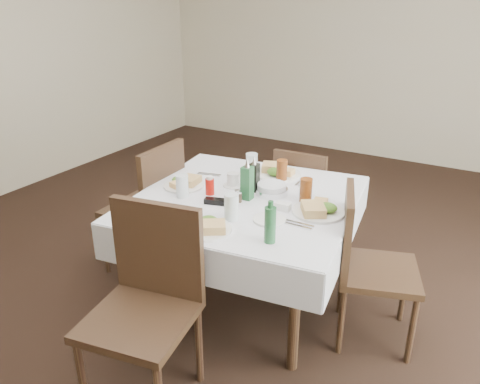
{
  "coord_description": "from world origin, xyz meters",
  "views": [
    {
      "loc": [
        1.32,
        -2.28,
        1.91
      ],
      "look_at": [
        0.02,
        -0.02,
        0.8
      ],
      "focal_mm": 35.0,
      "sensor_mm": 36.0,
      "label": 1
    }
  ],
  "objects": [
    {
      "name": "salt_shaker",
      "position": [
        0.03,
        -0.07,
        0.8
      ],
      "size": [
        0.03,
        0.03,
        0.07
      ],
      "color": "white",
      "rests_on": "dining_table"
    },
    {
      "name": "meal_south",
      "position": [
        0.08,
        -0.47,
        0.79
      ],
      "size": [
        0.27,
        0.27,
        0.06
      ],
      "color": "white",
      "rests_on": "dining_table"
    },
    {
      "name": "cutlery_e",
      "position": [
        0.46,
        -0.18,
        0.77
      ],
      "size": [
        0.2,
        0.05,
        0.01
      ],
      "color": "silver",
      "rests_on": "dining_table"
    },
    {
      "name": "water_n",
      "position": [
        -0.11,
        0.37,
        0.84
      ],
      "size": [
        0.08,
        0.08,
        0.15
      ],
      "color": "silver",
      "rests_on": "dining_table"
    },
    {
      "name": "chair_west",
      "position": [
        -0.72,
        0.02,
        0.56
      ],
      "size": [
        0.47,
        0.47,
        0.98
      ],
      "color": "black",
      "rests_on": "ground"
    },
    {
      "name": "iced_tea_a",
      "position": [
        0.12,
        0.35,
        0.84
      ],
      "size": [
        0.07,
        0.07,
        0.15
      ],
      "color": "brown",
      "rests_on": "dining_table"
    },
    {
      "name": "oil_cruet_green",
      "position": [
        0.06,
        -0.01,
        0.87
      ],
      "size": [
        0.06,
        0.06,
        0.26
      ],
      "color": "#266235",
      "rests_on": "dining_table"
    },
    {
      "name": "water_s",
      "position": [
        0.13,
        -0.29,
        0.84
      ],
      "size": [
        0.08,
        0.08,
        0.15
      ],
      "color": "silver",
      "rests_on": "dining_table"
    },
    {
      "name": "green_bottle",
      "position": [
        0.42,
        -0.42,
        0.86
      ],
      "size": [
        0.06,
        0.06,
        0.22
      ],
      "color": "#266235",
      "rests_on": "dining_table"
    },
    {
      "name": "iced_tea_b",
      "position": [
        0.39,
        0.12,
        0.84
      ],
      "size": [
        0.07,
        0.07,
        0.15
      ],
      "color": "brown",
      "rests_on": "dining_table"
    },
    {
      "name": "water_e",
      "position": [
        0.36,
        0.17,
        0.82
      ],
      "size": [
        0.06,
        0.06,
        0.12
      ],
      "color": "silver",
      "rests_on": "dining_table"
    },
    {
      "name": "meal_east",
      "position": [
        0.52,
        0.01,
        0.79
      ],
      "size": [
        0.3,
        0.3,
        0.07
      ],
      "color": "white",
      "rests_on": "dining_table"
    },
    {
      "name": "side_plate_a",
      "position": [
        -0.13,
        0.29,
        0.77
      ],
      "size": [
        0.15,
        0.15,
        0.01
      ],
      "color": "white",
      "rests_on": "dining_table"
    },
    {
      "name": "meal_west",
      "position": [
        -0.39,
        -0.03,
        0.78
      ],
      "size": [
        0.26,
        0.26,
        0.06
      ],
      "color": "white",
      "rests_on": "dining_table"
    },
    {
      "name": "oil_cruet_dark",
      "position": [
        0.04,
        0.12,
        0.86
      ],
      "size": [
        0.05,
        0.05,
        0.23
      ],
      "color": "black",
      "rests_on": "dining_table"
    },
    {
      "name": "cutlery_s",
      "position": [
        -0.15,
        -0.47,
        0.77
      ],
      "size": [
        0.09,
        0.16,
        0.01
      ],
      "color": "silver",
      "rests_on": "dining_table"
    },
    {
      "name": "side_plate_b",
      "position": [
        0.31,
        -0.21,
        0.77
      ],
      "size": [
        0.18,
        0.18,
        0.01
      ],
      "color": "white",
      "rests_on": "dining_table"
    },
    {
      "name": "pepper_shaker",
      "position": [
        0.05,
        -0.07,
        0.8
      ],
      "size": [
        0.03,
        0.03,
        0.07
      ],
      "color": "#3D2E21",
      "rests_on": "dining_table"
    },
    {
      "name": "chair_south",
      "position": [
        -0.0,
        -0.86,
        0.58
      ],
      "size": [
        0.55,
        0.55,
        1.01
      ],
      "color": "black",
      "rests_on": "ground"
    },
    {
      "name": "bread_basket",
      "position": [
        0.16,
        0.13,
        0.79
      ],
      "size": [
        0.2,
        0.2,
        0.07
      ],
      "color": "silver",
      "rests_on": "dining_table"
    },
    {
      "name": "cutlery_w",
      "position": [
        -0.36,
        0.21,
        0.77
      ],
      "size": [
        0.17,
        0.08,
        0.01
      ],
      "color": "silver",
      "rests_on": "dining_table"
    },
    {
      "name": "chair_north",
      "position": [
        0.1,
        0.81,
        0.49
      ],
      "size": [
        0.42,
        0.42,
        0.86
      ],
      "color": "black",
      "rests_on": "ground"
    },
    {
      "name": "meal_north",
      "position": [
        0.05,
        0.45,
        0.79
      ],
      "size": [
        0.31,
        0.31,
        0.07
      ],
      "color": "white",
      "rests_on": "dining_table"
    },
    {
      "name": "water_w",
      "position": [
        -0.3,
        -0.17,
        0.83
      ],
      "size": [
        0.08,
        0.08,
        0.14
      ],
      "color": "silver",
      "rests_on": "dining_table"
    },
    {
      "name": "chair_east",
      "position": [
        0.79,
        0.06,
        0.53
      ],
      "size": [
        0.55,
        0.55,
        0.93
      ],
      "color": "black",
      "rests_on": "ground"
    },
    {
      "name": "dining_table",
      "position": [
        0.04,
        0.01,
        0.68
      ],
      "size": [
        1.45,
        1.45,
        0.76
      ],
      "color": "black",
      "rests_on": "ground"
    },
    {
      "name": "sugar_caddy",
      "position": [
        0.32,
        -0.04,
        0.79
      ],
      "size": [
        0.09,
        0.05,
        0.04
      ],
      "color": "white",
      "rests_on": "dining_table"
    },
    {
      "name": "room_shell",
      "position": [
        0.0,
        0.0,
        1.71
      ],
      "size": [
        6.04,
        7.04,
        2.8
      ],
      "color": "beige",
      "rests_on": "ground"
    },
    {
      "name": "coffee_mug",
      "position": [
        -0.11,
        0.12,
        0.8
      ],
      "size": [
        0.12,
        0.12,
        0.09
      ],
      "color": "white",
      "rests_on": "dining_table"
    },
    {
      "name": "cutlery_n",
      "position": [
        0.25,
        0.4,
        0.77
      ],
      "size": [
        0.04,
        0.16,
        0.01
      ],
      "color": "silver",
      "rests_on": "dining_table"
    },
    {
      "name": "ground_plane",
      "position": [
        0.0,
        0.0,
        0.0
      ],
      "size": [
        7.0,
        7.0,
        0.0
      ],
      "primitive_type": "plane",
      "color": "black"
    },
    {
      "name": "ketchup_bottle",
      "position": [
        -0.17,
        -0.06,
        0.82
      ],
      "size": [
        0.06,
        0.06,
        0.12
      ],
      "color": "#B41109",
      "rests_on": "dining_table"
    },
    {
      "name": "sunglasses",
      "position": [
        -0.05,
        -0.16,
        0.78
      ],
      "size": [
        0.16,
        0.09,
        0.03
      ],
      "color": "black",
      "rests_on": "dining_table"
    }
  ]
}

